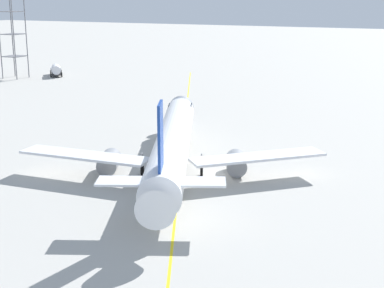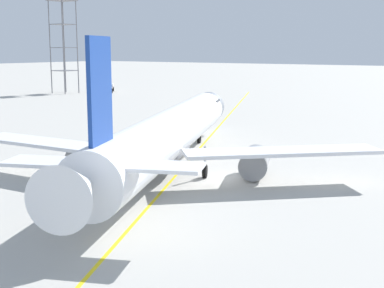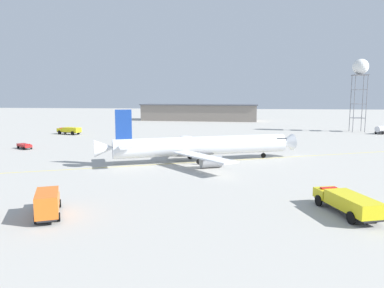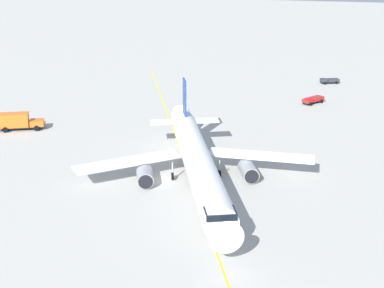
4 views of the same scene
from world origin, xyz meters
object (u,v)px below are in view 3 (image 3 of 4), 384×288
at_px(airliner_main, 201,147).
at_px(safety_cone_near, 372,214).
at_px(radar_tower, 360,70).
at_px(ops_pickup_truck, 24,146).
at_px(pushback_tug_truck, 184,138).
at_px(fire_tender_truck, 347,202).
at_px(fire_tender_truck_extra, 69,130).
at_px(fuel_tanker_truck, 383,130).
at_px(catering_truck_truck, 48,203).

height_order(airliner_main, safety_cone_near, airliner_main).
distance_m(airliner_main, radar_tower, 89.63).
bearing_deg(ops_pickup_truck, safety_cone_near, 2.35).
relative_size(airliner_main, pushback_tug_truck, 8.48).
distance_m(fire_tender_truck, safety_cone_near, 2.95).
bearing_deg(fire_tender_truck_extra, fuel_tanker_truck, -153.27).
bearing_deg(catering_truck_truck, fire_tender_truck, -107.50).
distance_m(fuel_tanker_truck, fire_tender_truck_extra, 112.45).
distance_m(radar_tower, safety_cone_near, 109.08).
bearing_deg(ops_pickup_truck, catering_truck_truck, -21.13).
distance_m(fire_tender_truck, pushback_tug_truck, 72.74).
bearing_deg(radar_tower, pushback_tug_truck, 119.84).
bearing_deg(airliner_main, pushback_tug_truck, 80.52).
relative_size(airliner_main, fire_tender_truck, 4.00).
relative_size(pushback_tug_truck, catering_truck_truck, 0.58).
height_order(catering_truck_truck, ops_pickup_truck, catering_truck_truck).
relative_size(ops_pickup_truck, radar_tower, 0.20).
relative_size(catering_truck_truck, fuel_tanker_truck, 1.07).
bearing_deg(fuel_tanker_truck, fire_tender_truck, -151.18).
relative_size(airliner_main, safety_cone_near, 75.22).
xyz_separation_m(fire_tender_truck, radar_tower, (101.98, -32.56, 21.71)).
xyz_separation_m(airliner_main, fuel_tanker_truck, (62.76, -59.99, -1.54)).
relative_size(fire_tender_truck, catering_truck_truck, 1.24).
height_order(fuel_tanker_truck, fire_tender_truck_extra, fuel_tanker_truck).
bearing_deg(pushback_tug_truck, fuel_tanker_truck, 140.88).
relative_size(ops_pickup_truck, fire_tender_truck_extra, 0.56).
height_order(catering_truck_truck, safety_cone_near, catering_truck_truck).
relative_size(fire_tender_truck_extra, radar_tower, 0.35).
relative_size(pushback_tug_truck, fire_tender_truck_extra, 0.51).
bearing_deg(fuel_tanker_truck, fire_tender_truck_extra, 149.35).
distance_m(ops_pickup_truck, radar_tower, 117.51).
xyz_separation_m(pushback_tug_truck, safety_cone_near, (-67.18, -31.40, -0.53)).
height_order(radar_tower, safety_cone_near, radar_tower).
bearing_deg(ops_pickup_truck, pushback_tug_truck, 64.61).
xyz_separation_m(catering_truck_truck, ops_pickup_truck, (49.74, 33.28, -0.86)).
distance_m(ops_pickup_truck, fire_tender_truck_extra, 35.14).
height_order(fire_tender_truck, ops_pickup_truck, fire_tender_truck).
relative_size(catering_truck_truck, ops_pickup_truck, 1.57).
bearing_deg(fire_tender_truck_extra, pushback_tug_truck, -177.91).
bearing_deg(fire_tender_truck, catering_truck_truck, 80.11).
relative_size(fire_tender_truck_extra, safety_cone_near, 17.24).
bearing_deg(fire_tender_truck, safety_cone_near, -116.02).
height_order(airliner_main, fuel_tanker_truck, airliner_main).
distance_m(airliner_main, fuel_tanker_truck, 86.83).
relative_size(fire_tender_truck, fire_tender_truck_extra, 1.09).
relative_size(airliner_main, catering_truck_truck, 4.96).
bearing_deg(pushback_tug_truck, safety_cone_near, 53.30).
xyz_separation_m(fuel_tanker_truck, safety_cone_near, (-95.67, 36.93, -1.28)).
height_order(ops_pickup_truck, safety_cone_near, ops_pickup_truck).
bearing_deg(fire_tender_truck_extra, fire_tender_truck, 150.76).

